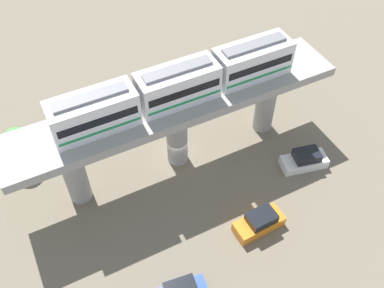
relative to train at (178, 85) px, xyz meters
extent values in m
plane|color=#706654|center=(0.00, -0.24, -8.99)|extent=(120.00, 120.00, 0.00)
cylinder|color=#999691|center=(0.00, -9.62, -5.66)|extent=(1.90, 1.90, 6.66)
cylinder|color=#999691|center=(0.00, -0.24, -5.66)|extent=(1.90, 1.90, 6.66)
cylinder|color=#999691|center=(0.00, 9.13, -5.66)|extent=(1.90, 1.90, 6.66)
cube|color=#999691|center=(0.00, -0.24, -1.93)|extent=(5.20, 28.85, 0.80)
cube|color=white|center=(0.00, -6.95, -0.03)|extent=(2.60, 6.60, 3.00)
cube|color=black|center=(0.00, -6.95, 0.22)|extent=(2.64, 6.07, 0.70)
cube|color=#1E8C4C|center=(0.00, -6.95, -0.78)|extent=(2.64, 6.34, 0.24)
cube|color=slate|center=(0.00, -6.95, 1.59)|extent=(1.10, 5.61, 0.24)
cube|color=white|center=(0.00, 0.00, -0.03)|extent=(2.60, 6.60, 3.00)
cube|color=black|center=(0.00, 0.00, 0.22)|extent=(2.64, 6.07, 0.70)
cube|color=#1E8C4C|center=(0.00, 0.00, -0.78)|extent=(2.64, 6.34, 0.24)
cube|color=slate|center=(0.00, 0.00, 1.59)|extent=(1.10, 5.61, 0.24)
cube|color=white|center=(0.00, 6.95, -0.03)|extent=(2.60, 6.60, 3.00)
cube|color=black|center=(0.00, 6.95, 0.22)|extent=(2.64, 6.07, 0.70)
cube|color=#1E8C4C|center=(0.00, 6.95, -0.78)|extent=(2.64, 6.34, 0.24)
cube|color=slate|center=(0.00, 6.95, 1.59)|extent=(1.10, 5.61, 0.24)
cube|color=orange|center=(9.70, 2.52, -8.49)|extent=(1.96, 4.27, 1.00)
cube|color=black|center=(9.70, 2.67, -7.61)|extent=(1.73, 2.36, 0.76)
cube|color=white|center=(6.01, 9.80, -8.49)|extent=(2.68, 4.49, 1.00)
cube|color=black|center=(6.01, 9.95, -7.61)|extent=(2.10, 2.60, 0.76)
cylinder|color=brown|center=(-6.10, -13.13, -7.97)|extent=(0.36, 0.36, 2.04)
sphere|color=#479342|center=(-6.10, -13.13, -6.21)|extent=(2.68, 2.68, 2.68)
camera|label=1|loc=(23.86, -10.80, 22.61)|focal=40.55mm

